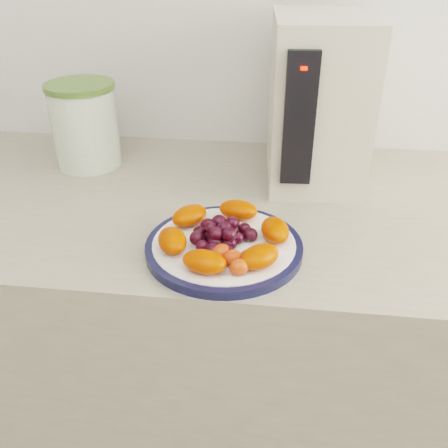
# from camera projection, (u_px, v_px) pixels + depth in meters

# --- Properties ---
(counter) EXTENTS (3.50, 0.60, 0.90)m
(counter) POSITION_uv_depth(u_px,v_px,m) (195.00, 367.00, 1.17)
(counter) COLOR #A09983
(counter) RESTS_ON floor
(cabinet_face) EXTENTS (3.48, 0.58, 0.84)m
(cabinet_face) POSITION_uv_depth(u_px,v_px,m) (196.00, 376.00, 1.19)
(cabinet_face) COLOR #816549
(cabinet_face) RESTS_ON floor
(plate_rim) EXTENTS (0.25, 0.25, 0.01)m
(plate_rim) POSITION_uv_depth(u_px,v_px,m) (224.00, 247.00, 0.78)
(plate_rim) COLOR #131636
(plate_rim) RESTS_ON counter
(plate_face) EXTENTS (0.22, 0.22, 0.02)m
(plate_face) POSITION_uv_depth(u_px,v_px,m) (224.00, 247.00, 0.78)
(plate_face) COLOR white
(plate_face) RESTS_ON counter
(canister) EXTENTS (0.16, 0.16, 0.16)m
(canister) POSITION_uv_depth(u_px,v_px,m) (85.00, 128.00, 1.04)
(canister) COLOR #346513
(canister) RESTS_ON counter
(canister_lid) EXTENTS (0.16, 0.16, 0.01)m
(canister_lid) POSITION_uv_depth(u_px,v_px,m) (79.00, 86.00, 1.00)
(canister_lid) COLOR #4F6E30
(canister_lid) RESTS_ON canister
(appliance_body) EXTENTS (0.19, 0.26, 0.31)m
(appliance_body) POSITION_uv_depth(u_px,v_px,m) (317.00, 101.00, 0.95)
(appliance_body) COLOR beige
(appliance_body) RESTS_ON counter
(appliance_panel) EXTENTS (0.05, 0.02, 0.23)m
(appliance_panel) POSITION_uv_depth(u_px,v_px,m) (299.00, 120.00, 0.84)
(appliance_panel) COLOR black
(appliance_panel) RESTS_ON appliance_body
(appliance_led) EXTENTS (0.01, 0.01, 0.01)m
(appliance_led) POSITION_uv_depth(u_px,v_px,m) (304.00, 68.00, 0.79)
(appliance_led) COLOR #FF0C05
(appliance_led) RESTS_ON appliance_panel
(fruit_plate) EXTENTS (0.21, 0.21, 0.04)m
(fruit_plate) POSITION_uv_depth(u_px,v_px,m) (224.00, 236.00, 0.76)
(fruit_plate) COLOR red
(fruit_plate) RESTS_ON plate_face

